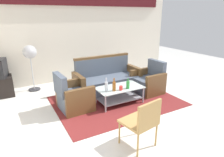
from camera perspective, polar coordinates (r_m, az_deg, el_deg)
The scene contains 13 objects.
ground_plane at distance 4.29m, azimuth 7.26°, elevation -10.44°, with size 14.00×14.00×0.00m, color silver.
wall_back at distance 6.49m, azimuth -8.65°, elevation 13.00°, with size 6.52×0.19×2.80m.
rug at distance 4.87m, azimuth 1.36°, elevation -6.56°, with size 2.94×2.14×0.01m, color maroon.
couch at distance 5.35m, azimuth -1.41°, elevation -0.67°, with size 1.81×0.76×0.96m.
armchair_left at distance 4.46m, azimuth -11.22°, elevation -5.38°, with size 0.73×0.79×0.85m.
armchair_right at distance 5.41m, azimuth 10.56°, elevation -1.07°, with size 0.73×0.79×0.85m.
coffee_table at distance 4.66m, azimuth 2.21°, elevation -4.17°, with size 1.10×0.60×0.40m.
bottle_green at distance 4.52m, azimuth 4.66°, elevation -1.82°, with size 0.08×0.08×0.24m.
bottle_clear at distance 4.34m, azimuth -1.68°, elevation -2.27°, with size 0.07×0.07×0.31m.
bottle_brown at distance 4.36m, azimuth 0.61°, elevation -2.22°, with size 0.08×0.08×0.30m.
cup at distance 4.43m, azimuth 2.64°, elevation -2.79°, with size 0.08×0.08×0.10m, color red.
pedestal_fan at distance 5.73m, azimuth -22.84°, elevation 6.41°, with size 0.36×0.36×1.27m.
wicker_chair at distance 3.12m, azimuth 8.94°, elevation -11.92°, with size 0.55×0.55×0.84m.
Camera 1 is at (-2.28, -3.00, 2.05)m, focal length 31.30 mm.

